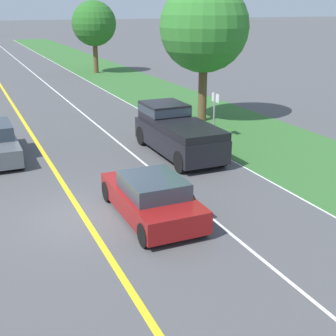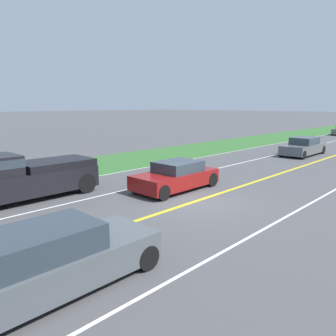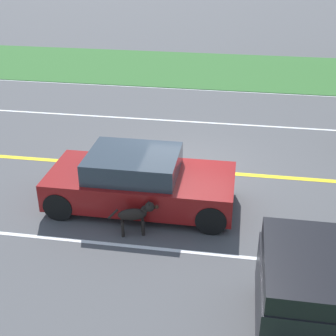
# 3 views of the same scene
# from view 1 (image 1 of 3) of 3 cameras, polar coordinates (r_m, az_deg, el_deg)

# --- Properties ---
(ground_plane) EXTENTS (400.00, 400.00, 0.00)m
(ground_plane) POSITION_cam_1_polar(r_m,az_deg,el_deg) (14.54, -10.26, -5.80)
(ground_plane) COLOR #4C4C4F
(centre_divider_line) EXTENTS (0.18, 160.00, 0.01)m
(centre_divider_line) POSITION_cam_1_polar(r_m,az_deg,el_deg) (14.54, -10.26, -5.79)
(centre_divider_line) COLOR yellow
(centre_divider_line) RESTS_ON ground
(lane_edge_line_right) EXTENTS (0.14, 160.00, 0.01)m
(lane_edge_line_right) POSITION_cam_1_polar(r_m,az_deg,el_deg) (17.34, 12.75, -1.76)
(lane_edge_line_right) COLOR white
(lane_edge_line_right) RESTS_ON ground
(lane_dash_same_dir) EXTENTS (0.10, 160.00, 0.01)m
(lane_dash_same_dir) POSITION_cam_1_polar(r_m,az_deg,el_deg) (15.61, 2.30, -3.67)
(lane_dash_same_dir) COLOR white
(lane_dash_same_dir) RESTS_ON ground
(ego_car) EXTENTS (1.93, 4.22, 1.32)m
(ego_car) POSITION_cam_1_polar(r_m,az_deg,el_deg) (14.04, -2.00, -3.63)
(ego_car) COLOR maroon
(ego_car) RESTS_ON ground
(dog) EXTENTS (0.40, 1.04, 0.77)m
(dog) POSITION_cam_1_polar(r_m,az_deg,el_deg) (14.67, 1.94, -3.17)
(dog) COLOR black
(dog) RESTS_ON ground
(pickup_truck) EXTENTS (2.02, 5.35, 1.96)m
(pickup_truck) POSITION_cam_1_polar(r_m,az_deg,el_deg) (20.02, 1.02, 4.55)
(pickup_truck) COLOR black
(pickup_truck) RESTS_ON ground
(roadside_tree_right_near) EXTENTS (4.70, 4.70, 7.35)m
(roadside_tree_right_near) POSITION_cam_1_polar(r_m,az_deg,el_deg) (25.46, 4.43, 16.73)
(roadside_tree_right_near) COLOR brown
(roadside_tree_right_near) RESTS_ON ground
(roadside_tree_right_far) EXTENTS (4.05, 4.05, 6.51)m
(roadside_tree_right_far) POSITION_cam_1_polar(r_m,az_deg,el_deg) (45.20, -9.01, 16.98)
(roadside_tree_right_far) COLOR brown
(roadside_tree_right_far) RESTS_ON ground
(street_sign) EXTENTS (0.11, 0.64, 2.24)m
(street_sign) POSITION_cam_1_polar(r_m,az_deg,el_deg) (22.27, 5.69, 7.09)
(street_sign) COLOR gray
(street_sign) RESTS_ON ground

